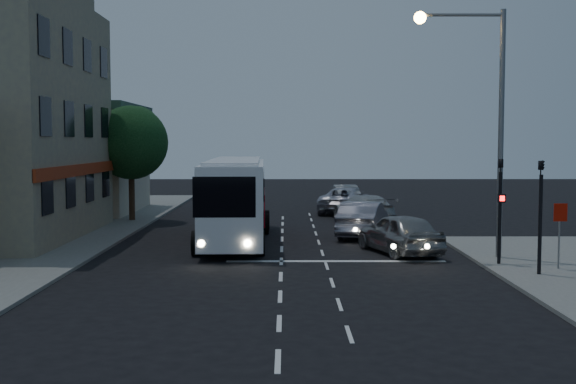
{
  "coord_description": "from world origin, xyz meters",
  "views": [
    {
      "loc": [
        0.15,
        -24.08,
        4.37
      ],
      "look_at": [
        0.26,
        6.9,
        2.2
      ],
      "focal_mm": 45.0,
      "sensor_mm": 36.0,
      "label": 1
    }
  ],
  "objects_px": {
    "car_extra": "(344,195)",
    "street_tree": "(131,139)",
    "streetlight": "(483,104)",
    "car_sedan_b": "(364,208)",
    "tour_bus": "(236,197)",
    "traffic_signal_main": "(500,198)",
    "traffic_signal_side": "(541,203)",
    "car_sedan_c": "(346,200)",
    "car_suv": "(399,233)",
    "regulatory_sign": "(560,225)",
    "car_sedan_a": "(363,219)"
  },
  "relations": [
    {
      "from": "street_tree",
      "to": "car_sedan_c",
      "type": "bearing_deg",
      "value": 22.19
    },
    {
      "from": "car_suv",
      "to": "traffic_signal_side",
      "type": "xyz_separation_m",
      "value": [
        3.7,
        -5.0,
        1.62
      ]
    },
    {
      "from": "traffic_signal_main",
      "to": "regulatory_sign",
      "type": "bearing_deg",
      "value": -30.84
    },
    {
      "from": "traffic_signal_side",
      "to": "streetlight",
      "type": "xyz_separation_m",
      "value": [
        -0.96,
        3.4,
        3.31
      ]
    },
    {
      "from": "tour_bus",
      "to": "car_sedan_a",
      "type": "bearing_deg",
      "value": 12.91
    },
    {
      "from": "car_suv",
      "to": "street_tree",
      "type": "xyz_separation_m",
      "value": [
        -12.8,
        11.22,
        3.7
      ]
    },
    {
      "from": "regulatory_sign",
      "to": "streetlight",
      "type": "height_order",
      "value": "streetlight"
    },
    {
      "from": "car_suv",
      "to": "car_sedan_a",
      "type": "bearing_deg",
      "value": -97.46
    },
    {
      "from": "car_sedan_c",
      "to": "traffic_signal_main",
      "type": "relative_size",
      "value": 1.38
    },
    {
      "from": "streetlight",
      "to": "tour_bus",
      "type": "bearing_deg",
      "value": 151.06
    },
    {
      "from": "tour_bus",
      "to": "car_extra",
      "type": "height_order",
      "value": "tour_bus"
    },
    {
      "from": "car_sedan_c",
      "to": "traffic_signal_side",
      "type": "bearing_deg",
      "value": 116.87
    },
    {
      "from": "regulatory_sign",
      "to": "car_extra",
      "type": "bearing_deg",
      "value": 101.47
    },
    {
      "from": "car_suv",
      "to": "car_extra",
      "type": "distance_m",
      "value": 21.22
    },
    {
      "from": "traffic_signal_main",
      "to": "traffic_signal_side",
      "type": "relative_size",
      "value": 1.0
    },
    {
      "from": "car_suv",
      "to": "traffic_signal_main",
      "type": "relative_size",
      "value": 1.15
    },
    {
      "from": "tour_bus",
      "to": "streetlight",
      "type": "distance_m",
      "value": 11.37
    },
    {
      "from": "tour_bus",
      "to": "traffic_signal_main",
      "type": "distance_m",
      "value": 11.69
    },
    {
      "from": "car_sedan_a",
      "to": "traffic_signal_side",
      "type": "bearing_deg",
      "value": 129.44
    },
    {
      "from": "traffic_signal_main",
      "to": "street_tree",
      "type": "relative_size",
      "value": 0.66
    },
    {
      "from": "car_sedan_c",
      "to": "traffic_signal_side",
      "type": "xyz_separation_m",
      "value": [
        4.44,
        -21.14,
        1.64
      ]
    },
    {
      "from": "car_sedan_a",
      "to": "regulatory_sign",
      "type": "height_order",
      "value": "regulatory_sign"
    },
    {
      "from": "tour_bus",
      "to": "regulatory_sign",
      "type": "height_order",
      "value": "tour_bus"
    },
    {
      "from": "car_sedan_b",
      "to": "car_extra",
      "type": "xyz_separation_m",
      "value": [
        -0.25,
        10.03,
        -0.03
      ]
    },
    {
      "from": "streetlight",
      "to": "traffic_signal_main",
      "type": "bearing_deg",
      "value": -79.8
    },
    {
      "from": "car_sedan_b",
      "to": "car_sedan_a",
      "type": "bearing_deg",
      "value": 68.19
    },
    {
      "from": "streetlight",
      "to": "car_sedan_b",
      "type": "bearing_deg",
      "value": 102.88
    },
    {
      "from": "tour_bus",
      "to": "regulatory_sign",
      "type": "bearing_deg",
      "value": -35.62
    },
    {
      "from": "tour_bus",
      "to": "car_sedan_c",
      "type": "distance_m",
      "value": 13.92
    },
    {
      "from": "car_sedan_c",
      "to": "traffic_signal_main",
      "type": "xyz_separation_m",
      "value": [
        3.74,
        -19.17,
        1.64
      ]
    },
    {
      "from": "traffic_signal_main",
      "to": "street_tree",
      "type": "distance_m",
      "value": 21.38
    },
    {
      "from": "car_sedan_b",
      "to": "traffic_signal_main",
      "type": "height_order",
      "value": "traffic_signal_main"
    },
    {
      "from": "car_suv",
      "to": "regulatory_sign",
      "type": "relative_size",
      "value": 2.14
    },
    {
      "from": "street_tree",
      "to": "car_suv",
      "type": "bearing_deg",
      "value": -41.24
    },
    {
      "from": "traffic_signal_side",
      "to": "tour_bus",
      "type": "bearing_deg",
      "value": 140.28
    },
    {
      "from": "car_extra",
      "to": "streetlight",
      "type": "bearing_deg",
      "value": 92.43
    },
    {
      "from": "car_sedan_c",
      "to": "street_tree",
      "type": "relative_size",
      "value": 0.91
    },
    {
      "from": "traffic_signal_main",
      "to": "regulatory_sign",
      "type": "relative_size",
      "value": 1.86
    },
    {
      "from": "car_suv",
      "to": "streetlight",
      "type": "height_order",
      "value": "streetlight"
    },
    {
      "from": "car_suv",
      "to": "regulatory_sign",
      "type": "bearing_deg",
      "value": 122.1
    },
    {
      "from": "street_tree",
      "to": "traffic_signal_side",
      "type": "bearing_deg",
      "value": -44.5
    },
    {
      "from": "traffic_signal_main",
      "to": "street_tree",
      "type": "height_order",
      "value": "street_tree"
    },
    {
      "from": "tour_bus",
      "to": "regulatory_sign",
      "type": "xyz_separation_m",
      "value": [
        11.33,
        -7.62,
        -0.35
      ]
    },
    {
      "from": "car_extra",
      "to": "street_tree",
      "type": "xyz_separation_m",
      "value": [
        -12.38,
        -9.99,
        3.78
      ]
    },
    {
      "from": "car_sedan_a",
      "to": "traffic_signal_side",
      "type": "xyz_separation_m",
      "value": [
        4.58,
        -10.09,
        1.61
      ]
    },
    {
      "from": "tour_bus",
      "to": "car_sedan_b",
      "type": "height_order",
      "value": "tour_bus"
    },
    {
      "from": "tour_bus",
      "to": "car_sedan_a",
      "type": "height_order",
      "value": "tour_bus"
    },
    {
      "from": "traffic_signal_side",
      "to": "street_tree",
      "type": "relative_size",
      "value": 0.66
    },
    {
      "from": "car_sedan_b",
      "to": "street_tree",
      "type": "xyz_separation_m",
      "value": [
        -12.63,
        0.04,
        3.75
      ]
    },
    {
      "from": "car_sedan_b",
      "to": "car_sedan_c",
      "type": "relative_size",
      "value": 0.91
    }
  ]
}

